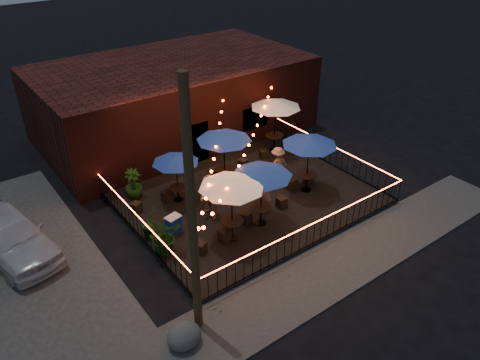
# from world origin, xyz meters

# --- Properties ---
(ground) EXTENTS (110.00, 110.00, 0.00)m
(ground) POSITION_xyz_m (0.00, 0.00, 0.00)
(ground) COLOR black
(ground) RESTS_ON ground
(patio) EXTENTS (10.00, 8.00, 0.15)m
(patio) POSITION_xyz_m (0.00, 2.00, 0.07)
(patio) COLOR black
(patio) RESTS_ON ground
(sidewalk) EXTENTS (18.00, 2.50, 0.05)m
(sidewalk) POSITION_xyz_m (0.00, -3.25, 0.03)
(sidewalk) COLOR #3B3A37
(sidewalk) RESTS_ON ground
(brick_building) EXTENTS (14.00, 8.00, 4.00)m
(brick_building) POSITION_xyz_m (1.00, 9.99, 2.00)
(brick_building) COLOR #38130F
(brick_building) RESTS_ON ground
(utility_pole) EXTENTS (0.26, 0.26, 8.00)m
(utility_pole) POSITION_xyz_m (-5.40, -2.60, 4.00)
(utility_pole) COLOR #3D2819
(utility_pole) RESTS_ON ground
(fence_front) EXTENTS (10.00, 0.04, 1.04)m
(fence_front) POSITION_xyz_m (0.00, -2.00, 0.66)
(fence_front) COLOR black
(fence_front) RESTS_ON patio
(fence_left) EXTENTS (0.04, 8.00, 1.04)m
(fence_left) POSITION_xyz_m (-5.00, 2.00, 0.66)
(fence_left) COLOR black
(fence_left) RESTS_ON patio
(fence_right) EXTENTS (0.04, 8.00, 1.04)m
(fence_right) POSITION_xyz_m (5.00, 2.00, 0.66)
(fence_right) COLOR black
(fence_right) RESTS_ON patio
(festoon_lights) EXTENTS (10.02, 8.72, 1.32)m
(festoon_lights) POSITION_xyz_m (-1.01, 1.70, 2.52)
(festoon_lights) COLOR #FF3002
(festoon_lights) RESTS_ON ground
(cafe_table_0) EXTENTS (3.17, 3.17, 2.66)m
(cafe_table_0) POSITION_xyz_m (-2.18, 0.13, 2.58)
(cafe_table_0) COLOR black
(cafe_table_0) RESTS_ON patio
(cafe_table_1) EXTENTS (2.36, 2.36, 2.15)m
(cafe_table_1) POSITION_xyz_m (-2.50, 3.64, 2.12)
(cafe_table_1) COLOR black
(cafe_table_1) RESTS_ON patio
(cafe_table_2) EXTENTS (2.78, 2.78, 2.58)m
(cafe_table_2) POSITION_xyz_m (-0.72, 0.23, 2.51)
(cafe_table_2) COLOR black
(cafe_table_2) RESTS_ON patio
(cafe_table_3) EXTENTS (2.53, 2.53, 2.64)m
(cafe_table_3) POSITION_xyz_m (-0.21, 3.46, 2.56)
(cafe_table_3) COLOR black
(cafe_table_3) RESTS_ON patio
(cafe_table_4) EXTENTS (2.92, 2.92, 2.62)m
(cafe_table_4) POSITION_xyz_m (2.45, 0.99, 2.54)
(cafe_table_4) COLOR black
(cafe_table_4) RESTS_ON patio
(cafe_table_5) EXTENTS (2.98, 2.98, 2.75)m
(cafe_table_5) POSITION_xyz_m (3.80, 4.80, 2.66)
(cafe_table_5) COLOR black
(cafe_table_5) RESTS_ON patio
(bistro_chair_0) EXTENTS (0.46, 0.46, 0.42)m
(bistro_chair_0) POSITION_xyz_m (-3.59, 0.13, 0.36)
(bistro_chair_0) COLOR black
(bistro_chair_0) RESTS_ON patio
(bistro_chair_1) EXTENTS (0.42, 0.42, 0.49)m
(bistro_chair_1) POSITION_xyz_m (-2.50, 0.18, 0.39)
(bistro_chair_1) COLOR black
(bistro_chair_1) RESTS_ON patio
(bistro_chair_2) EXTENTS (0.47, 0.47, 0.42)m
(bistro_chair_2) POSITION_xyz_m (-4.33, 3.91, 0.36)
(bistro_chair_2) COLOR black
(bistro_chair_2) RESTS_ON patio
(bistro_chair_3) EXTENTS (0.49, 0.49, 0.47)m
(bistro_chair_3) POSITION_xyz_m (-2.92, 3.86, 0.39)
(bistro_chair_3) COLOR black
(bistro_chair_3) RESTS_ON patio
(bistro_chair_4) EXTENTS (0.50, 0.50, 0.47)m
(bistro_chair_4) POSITION_xyz_m (-1.16, 0.64, 0.38)
(bistro_chair_4) COLOR black
(bistro_chair_4) RESTS_ON patio
(bistro_chair_5) EXTENTS (0.40, 0.40, 0.45)m
(bistro_chair_5) POSITION_xyz_m (0.71, 0.63, 0.37)
(bistro_chair_5) COLOR black
(bistro_chair_5) RESTS_ON patio
(bistro_chair_6) EXTENTS (0.47, 0.47, 0.44)m
(bistro_chair_6) POSITION_xyz_m (-0.27, 4.34, 0.37)
(bistro_chair_6) COLOR black
(bistro_chair_6) RESTS_ON patio
(bistro_chair_7) EXTENTS (0.46, 0.46, 0.43)m
(bistro_chair_7) POSITION_xyz_m (1.41, 4.27, 0.37)
(bistro_chair_7) COLOR black
(bistro_chair_7) RESTS_ON patio
(bistro_chair_8) EXTENTS (0.45, 0.45, 0.51)m
(bistro_chair_8) POSITION_xyz_m (1.98, 1.44, 0.40)
(bistro_chair_8) COLOR black
(bistro_chair_8) RESTS_ON patio
(bistro_chair_9) EXTENTS (0.40, 0.40, 0.45)m
(bistro_chair_9) POSITION_xyz_m (2.88, 1.29, 0.37)
(bistro_chair_9) COLOR black
(bistro_chair_9) RESTS_ON patio
(bistro_chair_10) EXTENTS (0.44, 0.44, 0.42)m
(bistro_chair_10) POSITION_xyz_m (2.83, 4.46, 0.36)
(bistro_chair_10) COLOR black
(bistro_chair_10) RESTS_ON patio
(bistro_chair_11) EXTENTS (0.39, 0.39, 0.42)m
(bistro_chair_11) POSITION_xyz_m (4.28, 4.00, 0.36)
(bistro_chair_11) COLOR black
(bistro_chair_11) RESTS_ON patio
(patron_a) EXTENTS (0.54, 0.76, 1.97)m
(patron_a) POSITION_xyz_m (-0.00, 0.90, 1.13)
(patron_a) COLOR #D9A28F
(patron_a) RESTS_ON patio
(patron_b) EXTENTS (0.78, 0.97, 1.91)m
(patron_b) POSITION_xyz_m (-2.07, 1.77, 1.10)
(patron_b) COLOR tan
(patron_b) RESTS_ON patio
(patron_c) EXTENTS (1.12, 0.70, 1.67)m
(patron_c) POSITION_xyz_m (1.96, 2.39, 0.98)
(patron_c) COLOR tan
(patron_c) RESTS_ON patio
(potted_shrub_a) EXTENTS (1.38, 1.24, 1.36)m
(potted_shrub_a) POSITION_xyz_m (-4.60, 0.94, 0.83)
(potted_shrub_a) COLOR #193D13
(potted_shrub_a) RESTS_ON patio
(potted_shrub_b) EXTENTS (0.82, 0.73, 1.25)m
(potted_shrub_b) POSITION_xyz_m (-4.60, 2.11, 0.77)
(potted_shrub_b) COLOR #133509
(potted_shrub_b) RESTS_ON patio
(potted_shrub_c) EXTENTS (0.92, 0.92, 1.33)m
(potted_shrub_c) POSITION_xyz_m (-3.91, 4.95, 0.81)
(potted_shrub_c) COLOR #0F3310
(potted_shrub_c) RESTS_ON patio
(cooler) EXTENTS (0.66, 0.53, 0.76)m
(cooler) POSITION_xyz_m (-3.80, 1.72, 0.54)
(cooler) COLOR #0C309D
(cooler) RESTS_ON patio
(boulder) EXTENTS (1.17, 1.07, 0.75)m
(boulder) POSITION_xyz_m (-6.14, -3.00, 0.38)
(boulder) COLOR #474843
(boulder) RESTS_ON ground
(car_white) EXTENTS (2.88, 5.17, 1.66)m
(car_white) POSITION_xyz_m (-9.05, 4.32, 0.83)
(car_white) COLOR silver
(car_white) RESTS_ON ground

